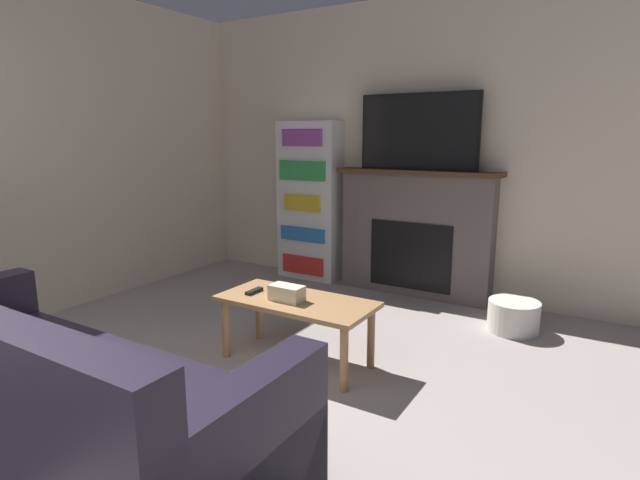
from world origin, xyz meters
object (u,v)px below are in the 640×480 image
(couch, at_px, (51,411))
(fireplace, at_px, (415,233))
(coffee_table, at_px, (296,308))
(tv, at_px, (418,132))
(storage_basket, at_px, (513,316))
(bookshelf, at_px, (310,201))

(couch, bearing_deg, fireplace, 82.70)
(fireplace, bearing_deg, coffee_table, -94.06)
(tv, bearing_deg, coffee_table, -94.10)
(coffee_table, bearing_deg, tv, 85.90)
(couch, bearing_deg, coffee_table, 78.83)
(tv, xyz_separation_m, storage_basket, (1.00, -0.46, -1.39))
(tv, distance_m, couch, 3.50)
(coffee_table, height_order, storage_basket, coffee_table)
(fireplace, bearing_deg, bookshelf, -178.83)
(couch, bearing_deg, bookshelf, 102.61)
(couch, distance_m, storage_basket, 3.13)
(storage_basket, bearing_deg, tv, 155.09)
(tv, distance_m, bookshelf, 1.34)
(tv, height_order, bookshelf, tv)
(bookshelf, bearing_deg, coffee_table, -60.04)
(couch, height_order, storage_basket, couch)
(couch, bearing_deg, storage_basket, 63.11)
(tv, relative_size, coffee_table, 1.06)
(storage_basket, bearing_deg, coffee_table, -130.62)
(couch, xyz_separation_m, coffee_table, (0.29, 1.48, 0.08))
(coffee_table, xyz_separation_m, storage_basket, (1.12, 1.31, -0.25))
(tv, xyz_separation_m, couch, (-0.42, -3.25, -1.21))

